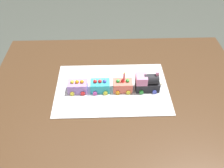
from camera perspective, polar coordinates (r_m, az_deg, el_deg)
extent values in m
plane|color=#474C44|center=(1.87, 1.20, -17.78)|extent=(8.00, 8.00, 0.00)
cube|color=#4C331E|center=(1.29, 1.66, -1.77)|extent=(1.40, 1.00, 0.03)
cube|color=#4C331E|center=(1.99, 19.42, 0.04)|extent=(0.07, 0.07, 0.71)
cube|color=#4C331E|center=(1.95, -18.44, -0.79)|extent=(0.07, 0.07, 0.71)
cube|color=silver|center=(1.28, 0.00, -1.05)|extent=(0.60, 0.40, 0.00)
cube|color=#232328|center=(1.27, 8.41, -0.35)|extent=(0.12, 0.06, 0.05)
cylinder|color=#232328|center=(1.25, 9.32, 1.15)|extent=(0.08, 0.05, 0.05)
cube|color=pink|center=(1.24, 7.06, 1.21)|extent=(0.06, 0.06, 0.04)
cylinder|color=pink|center=(1.23, 10.76, 2.26)|extent=(0.02, 0.02, 0.03)
sphere|color=#F4EFCC|center=(1.28, 11.46, -0.03)|extent=(0.02, 0.02, 0.02)
cylinder|color=green|center=(1.32, 9.60, 0.30)|extent=(0.02, 0.01, 0.02)
cylinder|color=green|center=(1.30, 6.64, 0.24)|extent=(0.02, 0.01, 0.02)
cylinder|color=#4C59D8|center=(1.26, 10.11, -1.90)|extent=(0.02, 0.01, 0.02)
cylinder|color=green|center=(1.25, 7.02, -1.99)|extent=(0.02, 0.01, 0.02)
cube|color=#F27260|center=(1.26, 2.55, -0.39)|extent=(0.10, 0.06, 0.06)
cylinder|color=orange|center=(1.30, 3.63, 0.17)|extent=(0.02, 0.01, 0.02)
cylinder|color=red|center=(1.29, 1.21, 0.12)|extent=(0.02, 0.01, 0.02)
cylinder|color=yellow|center=(1.24, 3.90, -2.07)|extent=(0.02, 0.01, 0.02)
cylinder|color=orange|center=(1.24, 1.37, -2.13)|extent=(0.02, 0.01, 0.02)
sphere|color=green|center=(1.23, 1.44, 0.73)|extent=(0.02, 0.02, 0.02)
sphere|color=green|center=(1.24, 3.75, 0.78)|extent=(0.02, 0.02, 0.02)
sphere|color=red|center=(1.23, 2.60, 0.76)|extent=(0.02, 0.02, 0.02)
cube|color=#38B7C6|center=(1.25, -2.84, -0.51)|extent=(0.10, 0.06, 0.06)
cylinder|color=yellow|center=(1.29, -1.59, 0.06)|extent=(0.02, 0.01, 0.02)
cylinder|color=#4C59D8|center=(1.29, -4.02, 0.00)|extent=(0.02, 0.01, 0.02)
cylinder|color=yellow|center=(1.24, -1.55, -2.20)|extent=(0.02, 0.01, 0.02)
cylinder|color=#D84CB2|center=(1.24, -4.09, -2.25)|extent=(0.02, 0.01, 0.02)
sphere|color=#4C59D8|center=(1.23, -1.73, 0.66)|extent=(0.02, 0.02, 0.02)
sphere|color=red|center=(1.23, -4.05, 0.61)|extent=(0.02, 0.02, 0.02)
sphere|color=red|center=(1.23, -2.89, 0.64)|extent=(0.02, 0.02, 0.02)
cube|color=#AD84E0|center=(1.26, -8.20, -0.63)|extent=(0.10, 0.06, 0.06)
cylinder|color=#D84CB2|center=(1.30, -6.80, -0.06)|extent=(0.02, 0.01, 0.02)
cylinder|color=yellow|center=(1.30, -9.21, -0.11)|extent=(0.02, 0.01, 0.02)
cylinder|color=red|center=(1.25, -6.98, -2.31)|extent=(0.02, 0.01, 0.02)
cylinder|color=yellow|center=(1.25, -9.49, -2.35)|extent=(0.02, 0.01, 0.02)
sphere|color=orange|center=(1.24, -7.20, 0.54)|extent=(0.02, 0.02, 0.02)
sphere|color=yellow|center=(1.24, -9.49, 0.49)|extent=(0.02, 0.02, 0.02)
sphere|color=orange|center=(1.24, -8.35, 0.51)|extent=(0.02, 0.02, 0.02)
cylinder|color=#F24C59|center=(1.21, 2.90, 1.79)|extent=(0.01, 0.01, 0.04)
cone|color=yellow|center=(1.20, 2.94, 2.71)|extent=(0.01, 0.01, 0.01)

